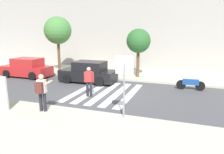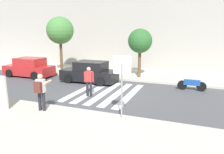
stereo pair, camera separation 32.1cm
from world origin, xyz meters
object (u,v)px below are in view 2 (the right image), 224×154
(parked_car_red, at_px, (29,68))
(street_tree_west, at_px, (60,31))
(photographer_with_backpack, at_px, (41,89))
(pedestrian_crossing, at_px, (89,80))
(stop_sign, at_px, (122,73))
(parked_car_black, at_px, (90,72))
(motorcycle, at_px, (192,84))
(street_tree_center, at_px, (140,41))

(parked_car_red, xyz_separation_m, street_tree_west, (1.77, 2.05, 2.99))
(photographer_with_backpack, relative_size, pedestrian_crossing, 1.00)
(parked_car_red, bearing_deg, photographer_with_backpack, -45.12)
(parked_car_red, bearing_deg, street_tree_west, 49.12)
(stop_sign, bearing_deg, photographer_with_backpack, -170.90)
(street_tree_west, bearing_deg, parked_car_black, -28.32)
(stop_sign, height_order, parked_car_red, stop_sign)
(motorcycle, distance_m, street_tree_center, 5.17)
(photographer_with_backpack, height_order, pedestrian_crossing, photographer_with_backpack)
(motorcycle, bearing_deg, photographer_with_backpack, -133.49)
(pedestrian_crossing, height_order, motorcycle, pedestrian_crossing)
(pedestrian_crossing, distance_m, street_tree_center, 6.16)
(pedestrian_crossing, relative_size, street_tree_center, 0.46)
(stop_sign, xyz_separation_m, motorcycle, (2.64, 6.07, -1.65))
(photographer_with_backpack, bearing_deg, parked_car_black, 96.80)
(parked_car_red, height_order, parked_car_black, same)
(stop_sign, relative_size, parked_car_red, 0.64)
(motorcycle, bearing_deg, street_tree_west, 170.87)
(parked_car_black, bearing_deg, parked_car_red, -180.00)
(street_tree_center, bearing_deg, motorcycle, -28.46)
(pedestrian_crossing, bearing_deg, street_tree_center, 74.74)
(stop_sign, distance_m, street_tree_center, 8.38)
(stop_sign, height_order, street_tree_center, street_tree_center)
(pedestrian_crossing, xyz_separation_m, motorcycle, (5.51, 3.49, -0.56))
(parked_car_red, xyz_separation_m, motorcycle, (12.66, 0.30, -0.31))
(photographer_with_backpack, bearing_deg, stop_sign, 9.10)
(motorcycle, bearing_deg, parked_car_red, -178.64)
(photographer_with_backpack, xyz_separation_m, motorcycle, (6.32, 6.66, -0.75))
(stop_sign, height_order, pedestrian_crossing, stop_sign)
(motorcycle, distance_m, street_tree_west, 11.51)
(stop_sign, distance_m, parked_car_black, 7.41)
(stop_sign, distance_m, motorcycle, 6.82)
(parked_car_red, bearing_deg, street_tree_center, 15.75)
(parked_car_black, xyz_separation_m, street_tree_center, (3.11, 2.45, 2.20))
(stop_sign, distance_m, pedestrian_crossing, 4.02)
(photographer_with_backpack, relative_size, street_tree_center, 0.46)
(pedestrian_crossing, xyz_separation_m, parked_car_red, (-7.15, 3.19, -0.25))
(pedestrian_crossing, bearing_deg, parked_car_black, 116.26)
(motorcycle, xyz_separation_m, street_tree_center, (-3.97, 2.15, 2.51))
(motorcycle, bearing_deg, stop_sign, -113.47)
(pedestrian_crossing, distance_m, parked_car_black, 3.56)
(parked_car_red, relative_size, motorcycle, 2.33)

